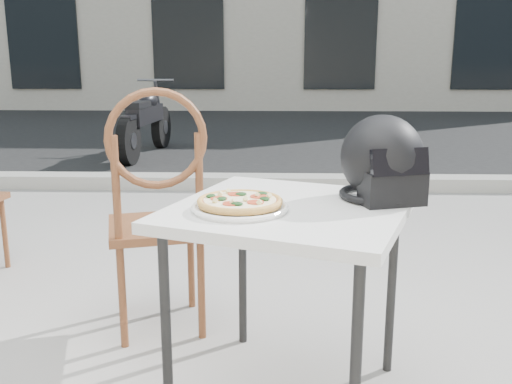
{
  "coord_description": "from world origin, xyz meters",
  "views": [
    {
      "loc": [
        0.26,
        -2.18,
        1.18
      ],
      "look_at": [
        0.2,
        -0.36,
        0.75
      ],
      "focal_mm": 40.0,
      "sensor_mm": 36.0,
      "label": 1
    }
  ],
  "objects_px": {
    "helmet": "(383,162)",
    "motorcycle": "(146,123)",
    "plate": "(240,208)",
    "pizza": "(240,201)",
    "cafe_table_main": "(289,224)",
    "cafe_chair_main": "(157,202)"
  },
  "relations": [
    {
      "from": "helmet",
      "to": "motorcycle",
      "type": "bearing_deg",
      "value": 95.22
    },
    {
      "from": "plate",
      "to": "motorcycle",
      "type": "height_order",
      "value": "motorcycle"
    },
    {
      "from": "pizza",
      "to": "helmet",
      "type": "distance_m",
      "value": 0.52
    },
    {
      "from": "plate",
      "to": "pizza",
      "type": "height_order",
      "value": "pizza"
    },
    {
      "from": "cafe_table_main",
      "to": "motorcycle",
      "type": "xyz_separation_m",
      "value": [
        -1.64,
        5.14,
        -0.23
      ]
    },
    {
      "from": "pizza",
      "to": "motorcycle",
      "type": "distance_m",
      "value": 5.43
    },
    {
      "from": "cafe_table_main",
      "to": "plate",
      "type": "distance_m",
      "value": 0.19
    },
    {
      "from": "helmet",
      "to": "cafe_chair_main",
      "type": "bearing_deg",
      "value": 141.32
    },
    {
      "from": "plate",
      "to": "cafe_chair_main",
      "type": "xyz_separation_m",
      "value": [
        -0.38,
        0.53,
        -0.12
      ]
    },
    {
      "from": "helmet",
      "to": "cafe_chair_main",
      "type": "relative_size",
      "value": 0.34
    },
    {
      "from": "plate",
      "to": "helmet",
      "type": "bearing_deg",
      "value": 19.45
    },
    {
      "from": "plate",
      "to": "helmet",
      "type": "height_order",
      "value": "helmet"
    },
    {
      "from": "pizza",
      "to": "cafe_chair_main",
      "type": "distance_m",
      "value": 0.67
    },
    {
      "from": "cafe_chair_main",
      "to": "motorcycle",
      "type": "xyz_separation_m",
      "value": [
        -1.1,
        4.68,
        -0.19
      ]
    },
    {
      "from": "cafe_table_main",
      "to": "pizza",
      "type": "height_order",
      "value": "pizza"
    },
    {
      "from": "cafe_table_main",
      "to": "helmet",
      "type": "relative_size",
      "value": 2.63
    },
    {
      "from": "cafe_table_main",
      "to": "motorcycle",
      "type": "height_order",
      "value": "motorcycle"
    },
    {
      "from": "pizza",
      "to": "cafe_chair_main",
      "type": "xyz_separation_m",
      "value": [
        -0.38,
        0.53,
        -0.14
      ]
    },
    {
      "from": "plate",
      "to": "helmet",
      "type": "xyz_separation_m",
      "value": [
        0.48,
        0.17,
        0.12
      ]
    },
    {
      "from": "cafe_chair_main",
      "to": "motorcycle",
      "type": "bearing_deg",
      "value": -92.75
    },
    {
      "from": "helmet",
      "to": "cafe_chair_main",
      "type": "height_order",
      "value": "cafe_chair_main"
    },
    {
      "from": "helmet",
      "to": "plate",
      "type": "bearing_deg",
      "value": -176.58
    }
  ]
}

